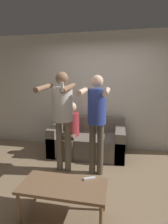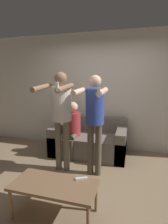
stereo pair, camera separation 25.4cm
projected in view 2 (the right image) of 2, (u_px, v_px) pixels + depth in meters
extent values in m
plane|color=#937A5B|center=(84.00, 185.00, 2.77)|extent=(14.00, 14.00, 0.00)
cube|color=silver|center=(103.00, 92.00, 4.11)|extent=(6.40, 0.06, 2.70)
cube|color=slate|center=(89.00, 144.00, 3.90)|extent=(1.62, 0.88, 0.44)
cube|color=slate|center=(93.00, 124.00, 4.16)|extent=(1.62, 0.16, 0.34)
cube|color=slate|center=(59.00, 138.00, 4.07)|extent=(0.20, 0.88, 0.62)
cube|color=slate|center=(121.00, 144.00, 3.69)|extent=(0.20, 0.88, 0.62)
cylinder|color=#6B6051|center=(58.00, 145.00, 3.20)|extent=(0.11, 0.11, 0.94)
cylinder|color=#6B6051|center=(66.00, 146.00, 3.16)|extent=(0.11, 0.11, 0.94)
cylinder|color=silver|center=(61.00, 104.00, 3.04)|extent=(0.35, 0.35, 0.60)
sphere|color=brown|center=(61.00, 78.00, 2.95)|extent=(0.22, 0.22, 0.22)
cylinder|color=brown|center=(42.00, 87.00, 2.76)|extent=(0.08, 0.59, 0.13)
cylinder|color=brown|center=(65.00, 88.00, 2.65)|extent=(0.08, 0.59, 0.13)
cube|color=white|center=(57.00, 87.00, 2.37)|extent=(0.04, 0.04, 0.13)
cylinder|color=brown|center=(90.00, 149.00, 3.04)|extent=(0.11, 0.11, 0.92)
cylinder|color=brown|center=(98.00, 150.00, 3.01)|extent=(0.11, 0.11, 0.92)
cylinder|color=#2D429E|center=(95.00, 107.00, 2.88)|extent=(0.31, 0.31, 0.59)
sphere|color=beige|center=(95.00, 81.00, 2.80)|extent=(0.20, 0.20, 0.20)
cylinder|color=beige|center=(80.00, 91.00, 2.60)|extent=(0.08, 0.58, 0.10)
cylinder|color=beige|center=(103.00, 92.00, 2.51)|extent=(0.08, 0.58, 0.10)
cube|color=white|center=(99.00, 92.00, 2.23)|extent=(0.04, 0.03, 0.13)
cylinder|color=brown|center=(65.00, 150.00, 3.61)|extent=(0.11, 0.11, 0.44)
cylinder|color=brown|center=(72.00, 150.00, 3.57)|extent=(0.11, 0.11, 0.44)
cylinder|color=brown|center=(67.00, 136.00, 3.72)|extent=(0.11, 0.32, 0.11)
cylinder|color=brown|center=(74.00, 136.00, 3.68)|extent=(0.11, 0.32, 0.11)
cylinder|color=#9E2D33|center=(73.00, 124.00, 3.81)|extent=(0.33, 0.33, 0.50)
sphere|color=beige|center=(73.00, 107.00, 3.73)|extent=(0.22, 0.22, 0.22)
cube|color=#846042|center=(54.00, 185.00, 2.09)|extent=(1.03, 0.49, 0.04)
cylinder|color=#846042|center=(11.00, 205.00, 2.07)|extent=(0.04, 0.04, 0.40)
cylinder|color=#846042|center=(88.00, 222.00, 1.82)|extent=(0.04, 0.04, 0.40)
cylinder|color=#846042|center=(30.00, 185.00, 2.45)|extent=(0.04, 0.04, 0.40)
cylinder|color=#846042|center=(96.00, 197.00, 2.20)|extent=(0.04, 0.04, 0.40)
cube|color=white|center=(81.00, 179.00, 2.17)|extent=(0.15, 0.10, 0.02)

